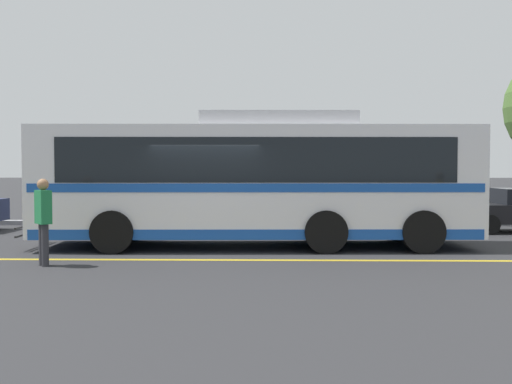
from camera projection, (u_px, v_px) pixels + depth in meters
ground_plane at (209, 249)px, 14.51m from camera, size 220.00×220.00×0.00m
lane_strip_0 at (254, 260)px, 12.78m from camera, size 30.70×0.20×0.01m
curb_strip at (260, 223)px, 20.65m from camera, size 38.70×0.36×0.15m
transit_bus at (257, 179)px, 14.91m from camera, size 11.07×2.91×3.32m
parked_car_1 at (123, 207)px, 18.58m from camera, size 4.39×2.24×1.47m
parked_car_2 at (334, 207)px, 18.66m from camera, size 4.42×2.23×1.50m
pedestrian_1 at (43, 216)px, 12.00m from camera, size 0.44×0.46×1.76m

